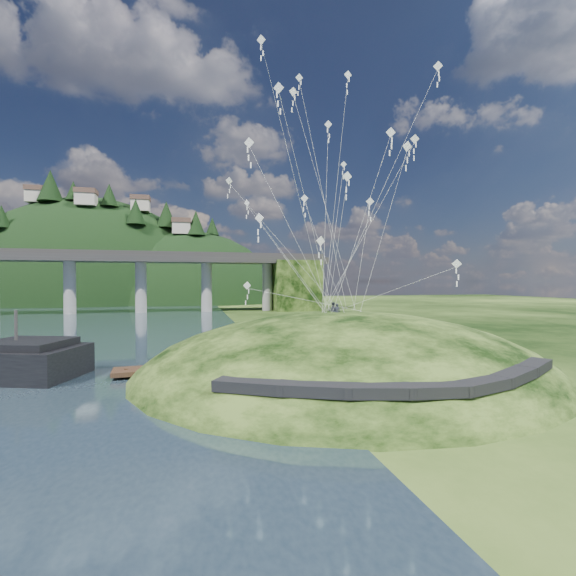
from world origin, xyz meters
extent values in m
plane|color=black|center=(0.00, 0.00, 0.00)|extent=(320.00, 320.00, 0.00)
ellipsoid|color=black|center=(8.00, 2.00, -1.50)|extent=(36.00, 32.00, 13.00)
cube|color=black|center=(-1.50, -8.00, 2.03)|extent=(4.32, 3.62, 0.71)
cube|color=black|center=(1.50, -9.65, 2.09)|extent=(4.10, 2.97, 0.61)
cube|color=black|center=(4.50, -10.65, 2.08)|extent=(3.85, 2.37, 0.62)
cube|color=black|center=(7.50, -11.10, 2.04)|extent=(3.62, 1.83, 0.66)
cube|color=black|center=(10.50, -10.90, 2.05)|extent=(3.82, 2.27, 0.68)
cube|color=black|center=(13.50, -9.95, 2.14)|extent=(4.11, 2.97, 0.71)
cube|color=black|center=(16.50, -8.40, 2.16)|extent=(4.26, 3.43, 0.66)
cylinder|color=gray|center=(-32.00, 70.00, 6.50)|extent=(2.60, 2.60, 13.00)
cylinder|color=gray|center=(-16.50, 70.00, 6.50)|extent=(2.60, 2.60, 13.00)
cylinder|color=gray|center=(-1.00, 70.00, 6.50)|extent=(2.60, 2.60, 13.00)
cylinder|color=gray|center=(14.50, 70.00, 6.50)|extent=(2.60, 2.60, 13.00)
cube|color=black|center=(22.00, 70.00, 6.50)|extent=(12.00, 11.00, 13.00)
ellipsoid|color=black|center=(-40.00, 126.00, -6.00)|extent=(96.00, 68.00, 88.00)
ellipsoid|color=black|center=(-5.00, 118.00, -10.00)|extent=(76.00, 56.00, 72.00)
cone|color=black|center=(-60.58, 106.17, 27.34)|extent=(5.29, 5.29, 6.96)
cone|color=black|center=(-49.87, 114.63, 39.23)|extent=(8.01, 8.01, 10.54)
cone|color=black|center=(-42.87, 114.06, 37.88)|extent=(4.97, 4.97, 6.54)
cone|color=black|center=(-31.40, 112.04, 36.68)|extent=(5.83, 5.83, 7.67)
cone|color=black|center=(-22.45, 107.08, 30.58)|extent=(6.47, 6.47, 8.51)
cone|color=black|center=(-13.22, 113.99, 31.23)|extent=(7.13, 7.13, 9.38)
cone|color=black|center=(-3.12, 109.03, 27.87)|extent=(6.56, 6.56, 8.63)
cone|color=black|center=(2.77, 114.63, 27.68)|extent=(4.88, 4.88, 6.42)
cube|color=beige|center=(-55.00, 118.00, 35.99)|extent=(6.00, 5.00, 4.00)
cube|color=brown|center=(-55.00, 118.00, 38.69)|extent=(6.40, 5.40, 1.60)
cube|color=beige|center=(-38.00, 110.00, 34.28)|extent=(6.00, 5.00, 4.00)
cube|color=brown|center=(-38.00, 110.00, 36.98)|extent=(6.40, 5.40, 1.60)
cube|color=beige|center=(-22.00, 116.00, 34.18)|extent=(6.00, 5.00, 4.00)
cube|color=brown|center=(-22.00, 116.00, 36.88)|extent=(6.40, 5.40, 1.60)
cube|color=beige|center=(-8.00, 110.00, 25.88)|extent=(6.00, 5.00, 4.00)
cube|color=brown|center=(-8.00, 110.00, 28.58)|extent=(6.40, 5.40, 1.60)
cube|color=black|center=(-17.13, 5.57, 2.73)|extent=(6.89, 6.30, 0.57)
cylinder|color=#2D2B2B|center=(-18.02, 5.88, 3.96)|extent=(0.23, 0.23, 2.83)
cube|color=#321F14|center=(-3.47, 4.47, 0.47)|extent=(14.71, 3.32, 0.36)
cylinder|color=#321F14|center=(-9.71, 4.02, 0.21)|extent=(0.31, 0.31, 1.04)
cylinder|color=#321F14|center=(-6.59, 4.25, 0.21)|extent=(0.31, 0.31, 1.04)
cylinder|color=#321F14|center=(-3.47, 4.47, 0.21)|extent=(0.31, 0.31, 1.04)
cylinder|color=#321F14|center=(-0.35, 4.69, 0.21)|extent=(0.31, 0.31, 1.04)
cylinder|color=#321F14|center=(2.76, 4.91, 0.21)|extent=(0.31, 0.31, 1.04)
imported|color=#292D37|center=(7.36, 2.24, 5.74)|extent=(0.65, 0.59, 1.50)
imported|color=#292D37|center=(7.43, 3.40, 5.79)|extent=(0.97, 0.88, 1.63)
cube|color=white|center=(4.59, -1.53, 10.60)|extent=(0.72, 0.20, 0.73)
cube|color=white|center=(4.59, -1.53, 10.08)|extent=(0.09, 0.05, 0.42)
cube|color=white|center=(4.59, -1.53, 9.56)|extent=(0.09, 0.05, 0.42)
cube|color=white|center=(4.59, -1.53, 9.04)|extent=(0.09, 0.05, 0.42)
cube|color=white|center=(7.40, 0.18, 15.98)|extent=(0.78, 0.17, 0.78)
cube|color=white|center=(7.40, 0.18, 15.42)|extent=(0.10, 0.04, 0.45)
cube|color=white|center=(7.40, 0.18, 14.87)|extent=(0.10, 0.04, 0.45)
cube|color=white|center=(7.40, 0.18, 14.32)|extent=(0.10, 0.04, 0.45)
cube|color=white|center=(0.46, 0.16, 25.67)|extent=(0.63, 0.32, 0.65)
cube|color=white|center=(0.46, 0.16, 25.19)|extent=(0.09, 0.03, 0.39)
cube|color=white|center=(0.46, 0.16, 24.70)|extent=(0.09, 0.03, 0.39)
cube|color=white|center=(0.46, 0.16, 24.22)|extent=(0.09, 0.03, 0.39)
cube|color=white|center=(8.72, 8.20, 23.37)|extent=(0.72, 0.37, 0.77)
cube|color=white|center=(8.72, 8.20, 22.82)|extent=(0.10, 0.04, 0.45)
cube|color=white|center=(8.72, 8.20, 22.27)|extent=(0.10, 0.04, 0.45)
cube|color=white|center=(8.72, 8.20, 21.72)|extent=(0.10, 0.04, 0.45)
cube|color=white|center=(13.73, -4.76, 8.87)|extent=(0.58, 0.41, 0.66)
cube|color=white|center=(13.73, -4.76, 8.39)|extent=(0.09, 0.04, 0.39)
cube|color=white|center=(13.73, -4.76, 7.92)|extent=(0.09, 0.04, 0.39)
cube|color=white|center=(13.73, -4.76, 7.44)|extent=(0.09, 0.04, 0.39)
cube|color=white|center=(12.35, -0.43, 18.56)|extent=(0.83, 0.23, 0.82)
cube|color=white|center=(12.35, -0.43, 17.97)|extent=(0.11, 0.05, 0.48)
cube|color=white|center=(12.35, -0.43, 17.39)|extent=(0.11, 0.05, 0.48)
cube|color=white|center=(12.35, -0.43, 16.80)|extent=(0.11, 0.05, 0.48)
cube|color=white|center=(15.63, 0.25, 25.81)|extent=(0.71, 0.38, 0.76)
cube|color=white|center=(15.63, 0.25, 25.26)|extent=(0.10, 0.04, 0.45)
cube|color=white|center=(15.63, 0.25, 24.72)|extent=(0.10, 0.04, 0.45)
cube|color=white|center=(15.63, 0.25, 24.17)|extent=(0.10, 0.04, 0.45)
cube|color=white|center=(1.58, -0.83, 21.77)|extent=(0.71, 0.38, 0.75)
cube|color=white|center=(1.58, -0.83, 21.22)|extent=(0.10, 0.03, 0.45)
cube|color=white|center=(1.58, -0.83, 20.67)|extent=(0.10, 0.03, 0.45)
cube|color=white|center=(1.58, -0.83, 20.12)|extent=(0.10, 0.03, 0.45)
cube|color=white|center=(0.49, 1.23, 12.56)|extent=(0.61, 0.56, 0.78)
cube|color=white|center=(0.49, 1.23, 12.00)|extent=(0.10, 0.07, 0.46)
cube|color=white|center=(0.49, 1.23, 11.44)|extent=(0.10, 0.07, 0.46)
cube|color=white|center=(0.49, 1.23, 10.88)|extent=(0.10, 0.07, 0.46)
cube|color=white|center=(11.83, 11.76, 20.65)|extent=(0.65, 0.27, 0.67)
cube|color=white|center=(11.83, 11.76, 20.17)|extent=(0.09, 0.03, 0.39)
cube|color=white|center=(11.83, 11.76, 19.69)|extent=(0.09, 0.03, 0.39)
cube|color=white|center=(11.83, 11.76, 19.21)|extent=(0.09, 0.03, 0.39)
cube|color=white|center=(0.18, 5.85, 7.24)|extent=(0.71, 0.24, 0.72)
cube|color=white|center=(0.18, 5.85, 6.73)|extent=(0.09, 0.06, 0.42)
cube|color=white|center=(0.18, 5.85, 6.21)|extent=(0.09, 0.06, 0.42)
cube|color=white|center=(0.18, 5.85, 5.70)|extent=(0.09, 0.06, 0.42)
cube|color=white|center=(0.06, 3.62, 19.20)|extent=(0.80, 0.40, 0.86)
cube|color=white|center=(0.06, 3.62, 18.59)|extent=(0.11, 0.05, 0.50)
cube|color=white|center=(0.06, 3.62, 17.98)|extent=(0.11, 0.05, 0.50)
cube|color=white|center=(0.06, 3.62, 17.37)|extent=(0.11, 0.05, 0.50)
cube|color=white|center=(16.95, 5.79, 21.80)|extent=(0.84, 0.36, 0.85)
cube|color=white|center=(16.95, 5.79, 21.17)|extent=(0.11, 0.03, 0.51)
cube|color=white|center=(16.95, 5.79, 20.55)|extent=(0.11, 0.03, 0.51)
cube|color=white|center=(16.95, 5.79, 19.92)|extent=(0.11, 0.03, 0.51)
cube|color=white|center=(11.29, 4.07, 14.96)|extent=(0.71, 0.32, 0.74)
cube|color=white|center=(11.29, 4.07, 14.43)|extent=(0.10, 0.03, 0.44)
cube|color=white|center=(11.29, 4.07, 13.89)|extent=(0.10, 0.03, 0.44)
cube|color=white|center=(11.29, 4.07, 13.36)|extent=(0.10, 0.03, 0.44)
cube|color=white|center=(1.00, 11.72, 15.81)|extent=(0.50, 0.52, 0.67)
cube|color=white|center=(1.00, 11.72, 15.33)|extent=(0.08, 0.06, 0.40)
cube|color=white|center=(1.00, 11.72, 14.84)|extent=(0.08, 0.06, 0.40)
cube|color=white|center=(1.00, 11.72, 14.36)|extent=(0.08, 0.06, 0.40)
cube|color=white|center=(8.90, 3.66, 25.98)|extent=(0.71, 0.15, 0.71)
cube|color=white|center=(8.90, 3.66, 25.48)|extent=(0.09, 0.03, 0.41)
cube|color=white|center=(8.90, 3.66, 24.98)|extent=(0.09, 0.03, 0.41)
cube|color=white|center=(8.90, 3.66, 24.47)|extent=(0.09, 0.03, 0.41)
cube|color=white|center=(4.90, 5.42, 26.11)|extent=(0.69, 0.20, 0.68)
cube|color=white|center=(4.90, 5.42, 25.62)|extent=(0.09, 0.03, 0.40)
cube|color=white|center=(4.90, 5.42, 25.14)|extent=(0.09, 0.03, 0.40)
cube|color=white|center=(4.90, 5.42, 24.65)|extent=(0.09, 0.03, 0.40)
cube|color=white|center=(7.25, 11.60, 16.61)|extent=(0.78, 0.39, 0.83)
cube|color=white|center=(7.25, 11.60, 16.02)|extent=(0.11, 0.05, 0.48)
cube|color=white|center=(7.25, 11.60, 15.43)|extent=(0.11, 0.05, 0.48)
cube|color=white|center=(7.25, 11.60, 14.83)|extent=(0.11, 0.05, 0.48)
cube|color=white|center=(12.55, 2.62, 20.84)|extent=(0.88, 0.21, 0.88)
cube|color=white|center=(12.55, 2.62, 20.22)|extent=(0.11, 0.03, 0.51)
cube|color=white|center=(12.55, 2.62, 19.59)|extent=(0.11, 0.03, 0.51)
cube|color=white|center=(12.55, 2.62, 18.97)|extent=(0.11, 0.03, 0.51)
cube|color=white|center=(4.60, 6.42, 25.28)|extent=(0.81, 0.20, 0.80)
cube|color=white|center=(4.60, 6.42, 24.71)|extent=(0.10, 0.06, 0.47)
cube|color=white|center=(4.60, 6.42, 24.14)|extent=(0.10, 0.06, 0.47)
cube|color=white|center=(4.60, 6.42, 23.56)|extent=(0.10, 0.06, 0.47)
cube|color=white|center=(-1.09, 9.22, 17.37)|extent=(0.68, 0.28, 0.70)
cube|color=white|center=(-1.09, 9.22, 16.86)|extent=(0.09, 0.06, 0.41)
cube|color=white|center=(-1.09, 9.22, 16.36)|extent=(0.09, 0.06, 0.41)
cube|color=white|center=(-1.09, 9.22, 15.86)|extent=(0.09, 0.06, 0.41)
camera|label=1|loc=(-4.65, -28.46, 7.62)|focal=24.00mm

